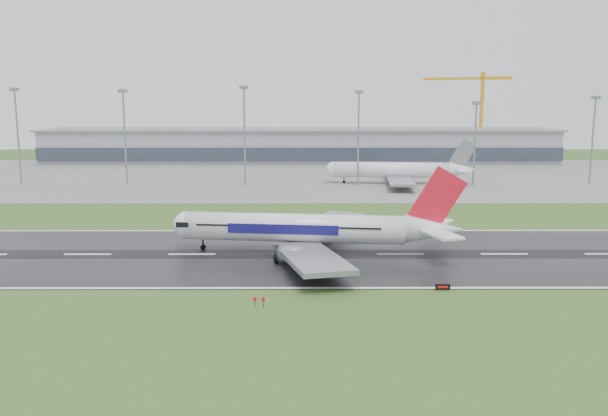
{
  "coord_description": "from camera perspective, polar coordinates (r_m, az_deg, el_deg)",
  "views": [
    {
      "loc": [
        1.18,
        -115.56,
        29.13
      ],
      "look_at": [
        1.54,
        12.0,
        7.0
      ],
      "focal_mm": 36.65,
      "sensor_mm": 36.0,
      "label": 1
    }
  ],
  "objects": [
    {
      "name": "runway_sign",
      "position": [
        99.44,
        12.63,
        -7.13
      ],
      "size": [
        2.31,
        0.58,
        1.04
      ],
      "primitive_type": null,
      "rotation": [
        0.0,
        0.0,
        -0.14
      ],
      "color": "black",
      "rests_on": "ground"
    },
    {
      "name": "floodmast_4",
      "position": [
        224.26,
        15.42,
        5.58
      ],
      "size": [
        0.64,
        0.64,
        27.65
      ],
      "primitive_type": "cylinder",
      "color": "gray",
      "rests_on": "ground"
    },
    {
      "name": "main_airliner",
      "position": [
        118.44,
        0.95,
        -0.29
      ],
      "size": [
        61.49,
        59.18,
        16.41
      ],
      "primitive_type": null,
      "rotation": [
        0.0,
        0.0,
        -0.12
      ],
      "color": "silver",
      "rests_on": "runway"
    },
    {
      "name": "floodmast_3",
      "position": [
        216.85,
        5.01,
        6.26
      ],
      "size": [
        0.64,
        0.64,
        31.48
      ],
      "primitive_type": "cylinder",
      "color": "gray",
      "rests_on": "ground"
    },
    {
      "name": "tower_crane",
      "position": [
        328.32,
        15.97,
        8.15
      ],
      "size": [
        41.76,
        17.22,
        43.13
      ],
      "primitive_type": null,
      "rotation": [
        0.0,
        0.0,
        -0.35
      ],
      "color": "orange",
      "rests_on": "ground"
    },
    {
      "name": "runway",
      "position": [
        119.17,
        -0.73,
        -4.28
      ],
      "size": [
        400.0,
        45.0,
        0.1
      ],
      "primitive_type": "cube",
      "color": "black",
      "rests_on": "ground"
    },
    {
      "name": "apron",
      "position": [
        242.31,
        -0.44,
        2.95
      ],
      "size": [
        400.0,
        130.0,
        0.08
      ],
      "primitive_type": "cube",
      "color": "slate",
      "rests_on": "ground"
    },
    {
      "name": "floodmast_2",
      "position": [
        216.85,
        -5.48,
        6.46
      ],
      "size": [
        0.64,
        0.64,
        32.97
      ],
      "primitive_type": "cylinder",
      "color": "gray",
      "rests_on": "ground"
    },
    {
      "name": "terminal",
      "position": [
        301.34,
        -0.39,
        5.73
      ],
      "size": [
        240.0,
        36.0,
        15.0
      ],
      "primitive_type": "cube",
      "color": "gray",
      "rests_on": "ground"
    },
    {
      "name": "floodmast_1",
      "position": [
        224.52,
        -16.13,
        6.08
      ],
      "size": [
        0.64,
        0.64,
        31.79
      ],
      "primitive_type": "cylinder",
      "color": "gray",
      "rests_on": "ground"
    },
    {
      "name": "floodmast_0",
      "position": [
        237.3,
        -24.79,
        5.81
      ],
      "size": [
        0.64,
        0.64,
        32.31
      ],
      "primitive_type": "cylinder",
      "color": "gray",
      "rests_on": "ground"
    },
    {
      "name": "parked_airliner",
      "position": [
        221.55,
        8.59,
        4.23
      ],
      "size": [
        57.39,
        54.07,
        15.59
      ],
      "primitive_type": null,
      "rotation": [
        0.0,
        0.0,
        -0.09
      ],
      "color": "silver",
      "rests_on": "apron"
    },
    {
      "name": "floodmast_5",
      "position": [
        238.4,
        24.98,
        5.48
      ],
      "size": [
        0.64,
        0.64,
        29.59
      ],
      "primitive_type": "cylinder",
      "color": "gray",
      "rests_on": "ground"
    },
    {
      "name": "ground",
      "position": [
        119.18,
        -0.73,
        -4.31
      ],
      "size": [
        520.0,
        520.0,
        0.0
      ],
      "primitive_type": "plane",
      "color": "#30501D",
      "rests_on": "ground"
    }
  ]
}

